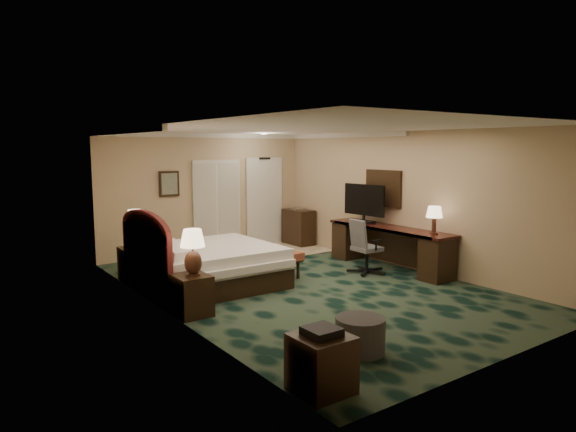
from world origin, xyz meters
TOP-DOWN VIEW (x-y plane):
  - floor at (0.00, 0.00)m, footprint 5.00×7.50m
  - ceiling at (0.00, 0.00)m, footprint 5.00×7.50m
  - wall_back at (0.00, 3.75)m, footprint 5.00×0.00m
  - wall_front at (0.00, -3.75)m, footprint 5.00×0.00m
  - wall_left at (-2.50, 0.00)m, footprint 0.00×7.50m
  - wall_right at (2.50, 0.00)m, footprint 0.00×7.50m
  - crown_molding at (0.00, 0.00)m, footprint 5.00×7.50m
  - tile_patch at (0.90, 2.90)m, footprint 3.20×1.70m
  - headboard at (-2.44, 1.00)m, footprint 0.12×2.00m
  - entry_door at (1.55, 3.72)m, footprint 1.02×0.06m
  - closet_doors at (0.25, 3.71)m, footprint 1.20×0.06m
  - wall_art at (-0.90, 3.71)m, footprint 0.45×0.06m
  - wall_mirror at (2.46, 0.60)m, footprint 0.05×0.95m
  - bed at (-1.32, 1.01)m, footprint 2.17×2.01m
  - nightstand_near at (-2.25, -0.27)m, footprint 0.47×0.53m
  - nightstand_far at (-2.24, 2.14)m, footprint 0.48×0.55m
  - lamp_near at (-2.23, -0.30)m, footprint 0.37×0.37m
  - lamp_far at (-2.21, 2.10)m, footprint 0.46×0.46m
  - bed_bench at (0.03, 1.13)m, footprint 0.58×1.46m
  - ottoman at (-1.22, -2.65)m, footprint 0.78×0.78m
  - side_table at (-2.21, -3.14)m, footprint 0.53×0.53m
  - desk at (2.17, 0.13)m, footprint 0.62×2.88m
  - tv at (2.14, 0.82)m, footprint 0.18×1.03m
  - desk_lamp at (2.19, -0.93)m, footprint 0.37×0.37m
  - desk_chair at (1.53, 0.08)m, footprint 0.63×0.59m
  - minibar at (2.22, 3.20)m, footprint 0.46×0.82m

SIDE VIEW (x-z plane):
  - floor at x=0.00m, z-range 0.00..0.00m
  - tile_patch at x=0.90m, z-range 0.00..0.01m
  - ottoman at x=-1.22m, z-range 0.00..0.42m
  - bed_bench at x=0.03m, z-range 0.00..0.49m
  - side_table at x=-2.21m, z-range 0.00..0.57m
  - nightstand_near at x=-2.25m, z-range 0.00..0.58m
  - nightstand_far at x=-2.24m, z-range 0.00..0.59m
  - bed at x=-1.32m, z-range 0.00..0.69m
  - desk at x=2.17m, z-range 0.00..0.83m
  - minibar at x=2.22m, z-range 0.00..0.87m
  - desk_chair at x=1.53m, z-range 0.00..1.05m
  - headboard at x=-2.44m, z-range 0.00..1.40m
  - lamp_near at x=-2.23m, z-range 0.58..1.24m
  - lamp_far at x=-2.21m, z-range 0.59..1.28m
  - entry_door at x=1.55m, z-range -0.04..2.14m
  - closet_doors at x=0.25m, z-range 0.00..2.10m
  - desk_lamp at x=2.19m, z-range 0.83..1.34m
  - tv at x=2.14m, z-range 0.83..1.63m
  - wall_back at x=0.00m, z-range 0.00..2.70m
  - wall_front at x=0.00m, z-range 0.00..2.70m
  - wall_left at x=-2.50m, z-range 0.00..2.70m
  - wall_right at x=2.50m, z-range 0.00..2.70m
  - wall_mirror at x=2.46m, z-range 1.18..1.93m
  - wall_art at x=-0.90m, z-range 1.33..1.88m
  - crown_molding at x=0.00m, z-range 2.60..2.70m
  - ceiling at x=0.00m, z-range 2.70..2.70m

